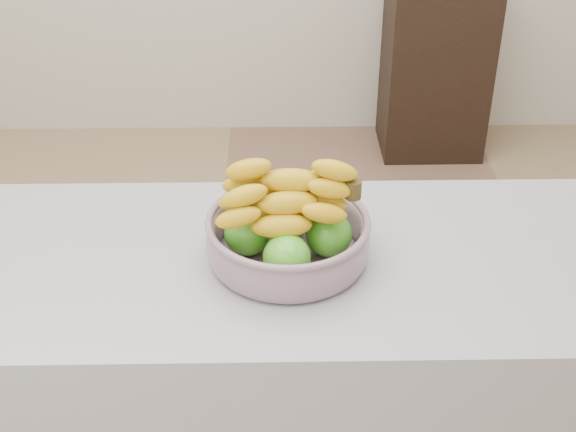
% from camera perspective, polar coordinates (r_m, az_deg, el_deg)
% --- Properties ---
extents(ground, '(4.00, 4.00, 0.00)m').
position_cam_1_polar(ground, '(2.50, -6.08, -14.80)').
color(ground, '#957E5B').
rests_on(ground, ground).
extents(counter, '(2.00, 0.60, 0.90)m').
position_cam_1_polar(counter, '(1.92, -7.68, -13.95)').
color(counter, '#A0A0A8').
rests_on(counter, ground).
extents(cabinet, '(0.46, 0.37, 0.83)m').
position_cam_1_polar(cabinet, '(3.81, 10.44, 10.45)').
color(cabinet, black).
rests_on(cabinet, ground).
extents(fruit_bowl, '(0.32, 0.32, 0.20)m').
position_cam_1_polar(fruit_bowl, '(1.57, -0.01, -1.11)').
color(fruit_bowl, '#929EAF').
rests_on(fruit_bowl, counter).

